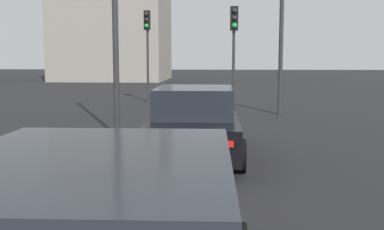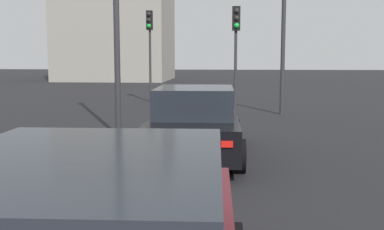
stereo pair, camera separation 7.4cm
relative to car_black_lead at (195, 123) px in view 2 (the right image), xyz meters
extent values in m
cube|color=black|center=(0.06, 0.00, -0.15)|extent=(4.69, 1.93, 0.65)
cube|color=#1E232B|center=(-0.17, 0.00, 0.48)|extent=(2.13, 1.65, 0.61)
cylinder|color=black|center=(1.52, -0.87, -0.42)|extent=(0.65, 0.24, 0.64)
cylinder|color=black|center=(1.48, 0.95, -0.42)|extent=(0.65, 0.24, 0.64)
cylinder|color=black|center=(-1.36, -0.94, -0.42)|extent=(0.65, 0.24, 0.64)
cylinder|color=black|center=(-1.40, 0.87, -0.42)|extent=(0.65, 0.24, 0.64)
cube|color=red|center=(-2.26, -0.71, -0.03)|extent=(0.04, 0.20, 0.11)
cube|color=red|center=(-2.29, 0.59, -0.03)|extent=(0.04, 0.20, 0.11)
cube|color=#1E232B|center=(-7.60, 0.06, 0.55)|extent=(2.11, 1.64, 0.65)
cylinder|color=#2D2D30|center=(12.38, 3.10, 0.97)|extent=(0.11, 0.11, 3.41)
cube|color=black|center=(12.32, 3.10, 3.12)|extent=(0.22, 0.29, 0.90)
sphere|color=black|center=(12.21, 3.11, 3.39)|extent=(0.20, 0.20, 0.20)
sphere|color=black|center=(12.21, 3.11, 3.12)|extent=(0.20, 0.20, 0.20)
sphere|color=green|center=(12.21, 3.11, 2.85)|extent=(0.20, 0.20, 0.20)
cylinder|color=#2D2D30|center=(8.07, -0.92, 0.83)|extent=(0.11, 0.11, 3.13)
cube|color=black|center=(8.01, -0.93, 2.85)|extent=(0.24, 0.30, 0.90)
sphere|color=black|center=(7.91, -0.94, 3.12)|extent=(0.20, 0.20, 0.20)
sphere|color=black|center=(7.91, -0.94, 2.85)|extent=(0.20, 0.20, 0.20)
sphere|color=green|center=(7.91, -0.94, 2.58)|extent=(0.20, 0.20, 0.20)
cube|color=gray|center=(33.61, 9.87, 5.39)|extent=(9.03, 9.73, 12.26)
camera|label=1|loc=(-10.14, -0.70, 1.43)|focal=44.47mm
camera|label=2|loc=(-10.14, -0.78, 1.43)|focal=44.47mm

